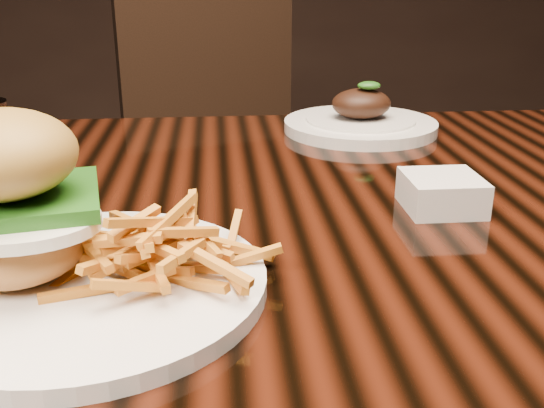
{
  "coord_description": "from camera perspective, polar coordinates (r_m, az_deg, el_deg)",
  "views": [
    {
      "loc": [
        -0.05,
        -0.69,
        1.01
      ],
      "look_at": [
        0.0,
        -0.17,
        0.81
      ],
      "focal_mm": 42.0,
      "sensor_mm": 36.0,
      "label": 1
    }
  ],
  "objects": [
    {
      "name": "ramekin",
      "position": [
        0.74,
        14.98,
        0.98
      ],
      "size": [
        0.1,
        0.1,
        0.04
      ],
      "primitive_type": "cube",
      "rotation": [
        0.0,
        0.0,
        0.22
      ],
      "color": "silver",
      "rests_on": "dining_table"
    },
    {
      "name": "chair_far",
      "position": [
        1.65,
        -4.38,
        4.06
      ],
      "size": [
        0.57,
        0.58,
        0.95
      ],
      "rotation": [
        0.0,
        0.0,
        0.29
      ],
      "color": "black",
      "rests_on": "ground"
    },
    {
      "name": "dining_table",
      "position": [
        0.77,
        -1.22,
        -5.16
      ],
      "size": [
        1.6,
        0.9,
        0.75
      ],
      "color": "black",
      "rests_on": "ground"
    },
    {
      "name": "burger_plate",
      "position": [
        0.54,
        -17.58,
        -2.87
      ],
      "size": [
        0.3,
        0.3,
        0.2
      ],
      "rotation": [
        0.0,
        0.0,
        -0.02
      ],
      "color": "silver",
      "rests_on": "dining_table"
    },
    {
      "name": "far_dish",
      "position": [
        1.07,
        7.93,
        7.33
      ],
      "size": [
        0.25,
        0.25,
        0.08
      ],
      "rotation": [
        0.0,
        0.0,
        0.24
      ],
      "color": "silver",
      "rests_on": "dining_table"
    }
  ]
}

